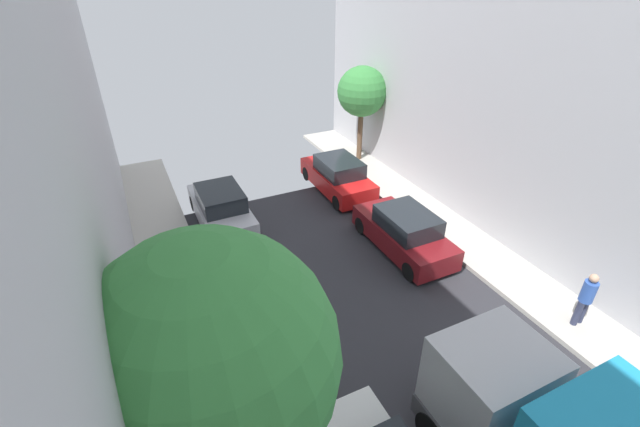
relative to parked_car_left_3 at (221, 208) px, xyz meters
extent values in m
cylinder|color=black|center=(0.78, -10.04, -0.40)|extent=(0.22, 0.64, 0.64)
cube|color=silver|center=(0.00, 0.04, -0.17)|extent=(1.76, 4.20, 0.76)
cube|color=#1E2328|center=(0.00, -0.11, 0.53)|extent=(1.56, 2.10, 0.64)
cylinder|color=black|center=(-0.78, 1.59, -0.40)|extent=(0.22, 0.64, 0.64)
cylinder|color=black|center=(0.78, 1.59, -0.40)|extent=(0.22, 0.64, 0.64)
cylinder|color=black|center=(-0.78, -1.51, -0.40)|extent=(0.22, 0.64, 0.64)
cylinder|color=black|center=(0.78, -1.51, -0.40)|extent=(0.22, 0.64, 0.64)
cube|color=maroon|center=(5.40, -4.43, -0.17)|extent=(1.76, 4.20, 0.76)
cube|color=#1E2328|center=(5.40, -4.58, 0.53)|extent=(1.56, 2.10, 0.64)
cylinder|color=black|center=(4.62, -2.88, -0.40)|extent=(0.22, 0.64, 0.64)
cylinder|color=black|center=(6.18, -2.88, -0.40)|extent=(0.22, 0.64, 0.64)
cylinder|color=black|center=(4.62, -5.98, -0.40)|extent=(0.22, 0.64, 0.64)
cylinder|color=black|center=(6.18, -5.98, -0.40)|extent=(0.22, 0.64, 0.64)
cube|color=red|center=(5.40, 0.60, -0.17)|extent=(1.76, 4.20, 0.76)
cube|color=#1E2328|center=(5.40, 0.45, 0.53)|extent=(1.56, 2.10, 0.64)
cylinder|color=black|center=(4.62, 2.15, -0.40)|extent=(0.22, 0.64, 0.64)
cylinder|color=black|center=(6.18, 2.15, -0.40)|extent=(0.22, 0.64, 0.64)
cylinder|color=black|center=(4.62, -0.95, -0.40)|extent=(0.22, 0.64, 0.64)
cylinder|color=black|center=(6.18, -0.95, -0.40)|extent=(0.22, 0.64, 0.64)
cube|color=#B7B7BC|center=(2.70, -11.01, 1.11)|extent=(2.10, 1.80, 1.70)
cylinder|color=black|center=(3.68, -10.81, -0.24)|extent=(0.30, 0.96, 0.96)
cylinder|color=#2D334C|center=(7.51, -9.75, -0.16)|extent=(0.18, 0.18, 0.82)
cylinder|color=#2D334C|center=(7.73, -9.75, -0.16)|extent=(0.18, 0.18, 0.82)
cylinder|color=#3359B2|center=(7.62, -9.75, 0.57)|extent=(0.36, 0.36, 0.64)
sphere|color=tan|center=(7.62, -9.75, 1.03)|extent=(0.24, 0.24, 0.24)
sphere|color=#38843D|center=(-2.42, -10.77, 4.14)|extent=(3.24, 3.24, 3.24)
cylinder|color=brown|center=(7.92, 3.01, 0.71)|extent=(0.26, 0.26, 2.55)
sphere|color=#38843D|center=(7.92, 3.01, 2.87)|extent=(2.37, 2.37, 2.37)
camera|label=1|loc=(-2.76, -14.57, 8.30)|focal=24.03mm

